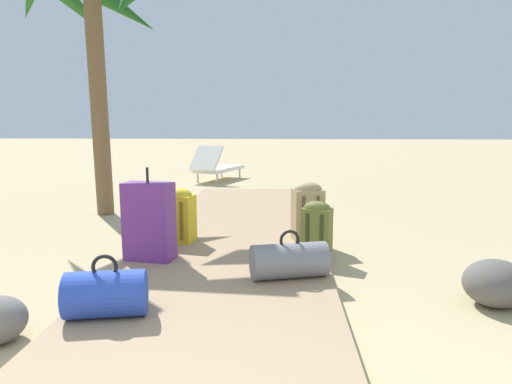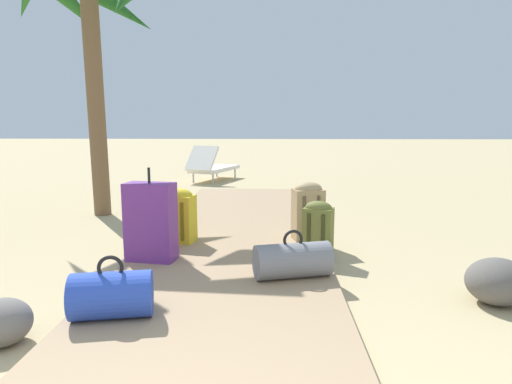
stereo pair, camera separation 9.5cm
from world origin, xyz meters
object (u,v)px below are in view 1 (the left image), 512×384
Objects in this scene: backpack_tan at (308,210)px; duffel_bag_grey at (289,260)px; palm_tree_far_left at (91,12)px; backpack_olive at (317,225)px; duffel_bag_blue at (106,293)px; suitcase_purple at (149,221)px; lounge_chair at (216,166)px; backpack_yellow at (179,214)px.

backpack_tan reaches higher than duffel_bag_grey.
palm_tree_far_left is (-2.82, 1.46, 2.35)m from backpack_tan.
duffel_bag_blue is at bearing -133.97° from backpack_olive.
suitcase_purple is at bearing 161.71° from duffel_bag_grey.
backpack_olive is 4.22m from palm_tree_far_left.
suitcase_purple is 3.50m from palm_tree_far_left.
duffel_bag_blue is 1.22m from suitcase_purple.
palm_tree_far_left is at bearing -106.33° from lounge_chair.
duffel_bag_grey is at bearing -76.79° from lounge_chair.
lounge_chair is at bearing 103.21° from duffel_bag_grey.
backpack_olive is 0.88× the size of backpack_yellow.
backpack_tan is 0.93× the size of duffel_bag_grey.
backpack_olive reaches higher than duffel_bag_blue.
backpack_olive is 5.95m from lounge_chair.
palm_tree_far_left reaches higher than backpack_olive.
lounge_chair is (-0.25, 5.99, -0.10)m from suitcase_purple.
backpack_yellow is at bearing 167.72° from backpack_olive.
suitcase_purple is 0.51× the size of lounge_chair.
duffel_bag_blue is at bearing -67.57° from palm_tree_far_left.
suitcase_purple reaches higher than duffel_bag_grey.
lounge_chair is at bearing 92.53° from duffel_bag_blue.
backpack_yellow is (-1.12, 1.03, 0.15)m from duffel_bag_grey.
backpack_tan is 5.49m from lounge_chair.
palm_tree_far_left reaches higher than duffel_bag_blue.
palm_tree_far_left is 4.60m from lounge_chair.
backpack_olive is at bearing -33.72° from palm_tree_far_left.
suitcase_purple is 1.70× the size of backpack_olive.
duffel_bag_blue is 0.89× the size of backpack_tan.
duffel_bag_grey is 0.19× the size of palm_tree_far_left.
palm_tree_far_left is (-2.88, 1.92, 2.42)m from backpack_olive.
duffel_bag_blue is 1.83m from backpack_yellow.
backpack_yellow is (-1.40, 0.30, 0.04)m from backpack_olive.
backpack_yellow is at bearing -47.51° from palm_tree_far_left.
backpack_tan is at bearing 97.51° from backpack_olive.
lounge_chair is (-0.32, 7.19, 0.10)m from duffel_bag_blue.
palm_tree_far_left is (-2.60, 2.65, 2.53)m from duffel_bag_grey.
suitcase_purple reaches higher than backpack_olive.
backpack_olive is (0.06, -0.46, -0.06)m from backpack_tan.
lounge_chair reaches higher than backpack_yellow.
lounge_chair reaches higher than backpack_tan.
backpack_tan reaches higher than duffel_bag_blue.
duffel_bag_blue is 0.97× the size of backpack_yellow.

